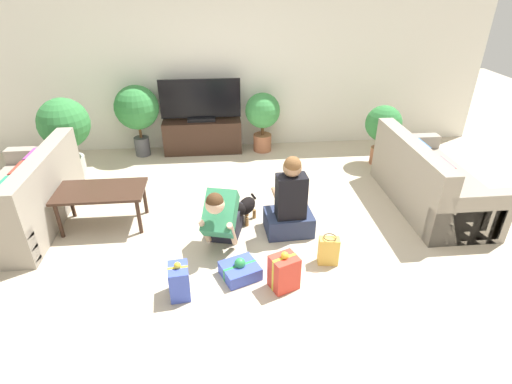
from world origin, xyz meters
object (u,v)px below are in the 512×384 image
Objects in this scene: tv_console at (203,136)px; dog at (244,208)px; potted_plant_back_right at (263,115)px; person_kneeling at (223,216)px; potted_plant_back_left at (137,110)px; potted_plant_corner_left at (65,127)px; gift_bag_a at (328,251)px; gift_box_c at (284,272)px; gift_box_a at (240,270)px; gift_box_b at (179,281)px; potted_plant_corner_right at (383,127)px; person_sitting at (290,206)px; tv at (200,103)px; sofa_right at (428,183)px; sofa_left at (25,200)px; coffee_table at (101,194)px.

tv_console reaches higher than dog.
person_kneeling is (-0.70, -2.51, -0.28)m from potted_plant_back_right.
potted_plant_back_left is 0.99× the size of potted_plant_corner_left.
dog is at bearing -55.34° from potted_plant_back_left.
gift_box_c is at bearing -148.71° from gift_bag_a.
gift_box_b reaches higher than gift_box_a.
gift_bag_a is at bearing -121.01° from potted_plant_corner_right.
person_sitting is 0.92m from gift_box_c.
tv is 2.62m from person_kneeling.
potted_plant_back_left is at bearing 63.11° from sofa_right.
sofa_right is 1.61× the size of potted_plant_back_left.
gift_bag_a is at bearing 72.03° from sofa_left.
tv is at bearing 113.46° from gift_bag_a.
gift_box_c reaches higher than gift_box_a.
potted_plant_back_right is (0.97, -0.05, 0.35)m from tv_console.
tv is at bearing 97.50° from gift_box_a.
tv is at bearing 136.10° from dog.
gift_box_a is (0.41, -3.14, -0.19)m from tv_console.
tv_console is (1.09, 2.08, -0.14)m from coffee_table.
gift_box_c is at bearing 0.89° from gift_box_b.
gift_bag_a is (-1.38, -2.29, -0.44)m from potted_plant_corner_right.
potted_plant_corner_right is (-0.15, 1.25, 0.29)m from sofa_right.
potted_plant_back_right is at bearing 13.06° from potted_plant_corner_left.
tv_console is 1.56× the size of person_kneeling.
potted_plant_corner_right reaches higher than gift_box_b.
dog is (0.25, 0.35, -0.12)m from person_kneeling.
sofa_left reaches higher than gift_box_c.
sofa_left is 2.20m from potted_plant_back_left.
tv_console is 2.27m from dog.
coffee_table is at bearing 126.78° from gift_box_b.
gift_box_b is 1.49m from gift_bag_a.
dog is at bearing -76.72° from tv_console.
sofa_right is (4.82, -0.03, -0.00)m from sofa_left.
gift_box_a is (2.40, -1.19, -0.23)m from sofa_left.
potted_plant_corner_right is 2.71m from gift_bag_a.
sofa_left is 2.34m from person_kneeling.
sofa_right is at bearing -15.29° from potted_plant_corner_left.
dog is at bearing -145.76° from potted_plant_corner_right.
coffee_table is 2.63× the size of gift_box_b.
gift_box_b is (-2.98, -1.36, -0.14)m from sofa_right.
potted_plant_corner_left is 3.36m from person_sitting.
gift_box_c is at bearing -42.68° from dog.
gift_box_c is (0.96, 0.01, 0.01)m from gift_box_b.
potted_plant_back_left reaches higher than dog.
tv_console is at bearing 136.10° from dog.
tv_console is 0.99× the size of tv.
person_kneeling is 0.65m from gift_box_a.
sofa_right is 5.60× the size of gift_bag_a.
gift_box_a is 1.33× the size of gift_bag_a.
tv_console is at bearing 177.05° from potted_plant_back_right.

